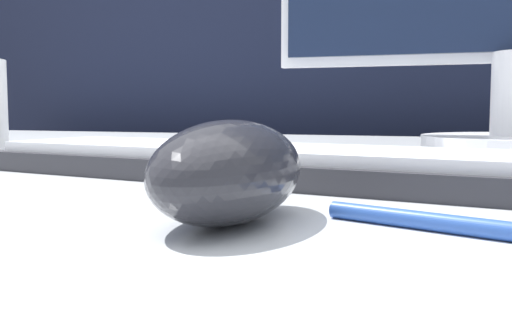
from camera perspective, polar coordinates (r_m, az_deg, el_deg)
The scene contains 4 objects.
partition_panel at distance 1.27m, azimuth 14.68°, elevation -2.58°, with size 5.00×0.03×1.29m.
computer_mouse_near at distance 0.27m, azimuth -2.42°, elevation -1.09°, with size 0.06×0.12×0.05m.
keyboard at distance 0.45m, azimuth -0.82°, elevation -0.22°, with size 0.45×0.19×0.02m.
pen at distance 0.26m, azimuth 20.89°, elevation -6.10°, with size 0.14×0.06×0.01m.
Camera 1 is at (0.10, -0.55, 0.81)m, focal length 42.00 mm.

